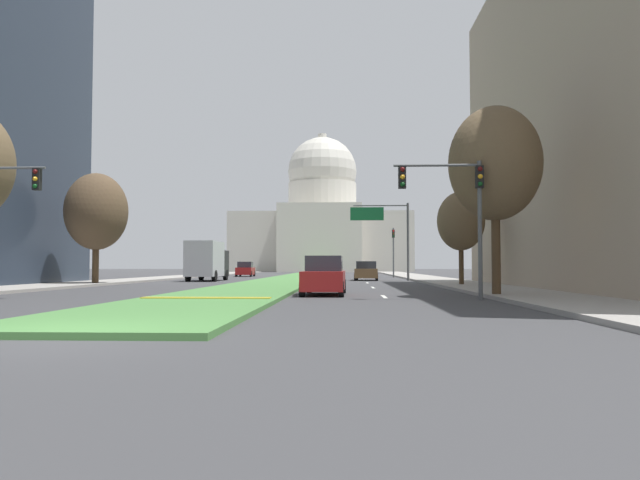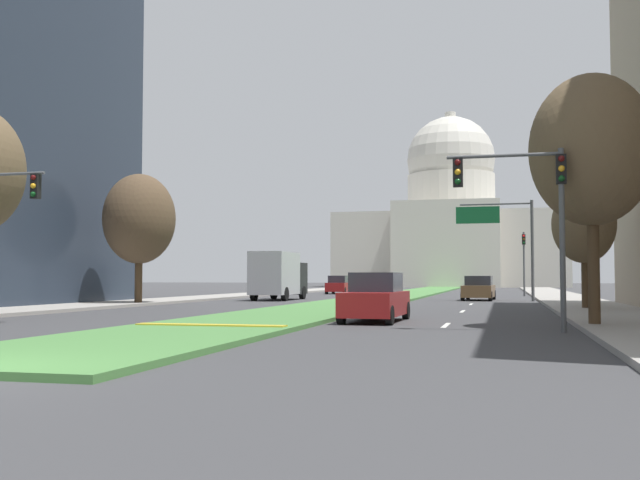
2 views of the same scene
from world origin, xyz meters
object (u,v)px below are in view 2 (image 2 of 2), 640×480
Objects in this scene: overhead_guide_sign at (504,230)px; sedan_lead_stopped at (376,299)px; traffic_light_near_right at (531,198)px; sedan_midblock at (479,289)px; capitol_building at (451,226)px; box_truck_delivery at (278,275)px; traffic_light_far_right at (524,255)px; street_tree_left_mid at (139,219)px; sedan_distant at (339,285)px; street_tree_right_mid at (584,225)px; street_tree_right_near at (591,151)px.

sedan_lead_stopped is (-4.42, -23.78, -3.81)m from overhead_guide_sign.
traffic_light_near_right reaches higher than sedan_midblock.
capitol_building is 5.60× the size of box_truck_delivery.
street_tree_left_mid is (-21.15, -24.81, 1.43)m from traffic_light_far_right.
sedan_distant is 19.08m from box_truck_delivery.
street_tree_right_mid is at bearing -85.67° from traffic_light_far_right.
capitol_building is 7.69× the size of sedan_midblock.
sedan_lead_stopped is at bearing -64.91° from box_truck_delivery.
traffic_light_near_right is at bearing -91.20° from traffic_light_far_right.
street_tree_right_near is (1.02, -38.39, 2.07)m from traffic_light_far_right.
overhead_guide_sign reaches higher than sedan_distant.
street_tree_right_near is 1.76× the size of sedan_distant.
capitol_building reaches higher than overhead_guide_sign.
street_tree_right_mid is at bearing -70.52° from sedan_midblock.
capitol_building is 87.61m from street_tree_right_mid.
street_tree_right_near reaches higher than sedan_lead_stopped.
sedan_lead_stopped reaches higher than sedan_distant.
traffic_light_far_right is (9.88, -60.40, -6.58)m from capitol_building.
box_truck_delivery is at bearing -167.93° from sedan_midblock.
street_tree_right_mid is at bearing -75.40° from overhead_guide_sign.
traffic_light_far_right is 26.28m from street_tree_right_mid.
sedan_distant is (-6.55, -55.58, -9.11)m from capitol_building.
traffic_light_near_right is 14.24m from street_tree_right_mid.
capitol_building reaches higher than street_tree_left_mid.
traffic_light_near_right is at bearing -101.45° from street_tree_right_mid.
street_tree_right_mid reaches higher than traffic_light_near_right.
street_tree_right_mid is at bearing 78.55° from traffic_light_near_right.
overhead_guide_sign is at bearing 91.44° from traffic_light_near_right.
traffic_light_near_right is 0.80× the size of overhead_guide_sign.
traffic_light_near_right reaches higher than sedan_lead_stopped.
traffic_light_far_right is 12.85m from overhead_guide_sign.
capitol_building reaches higher than street_tree_right_mid.
street_tree_right_near reaches higher than sedan_midblock.
street_tree_right_near is 1.72× the size of sedan_lead_stopped.
overhead_guide_sign is at bearing 79.48° from sedan_lead_stopped.
street_tree_right_mid is at bearing 52.33° from sedan_lead_stopped.
traffic_light_near_right is at bearing -70.88° from sedan_distant.
traffic_light_far_right reaches higher than sedan_lead_stopped.
sedan_distant is at bearing 111.99° from street_tree_right_near.
overhead_guide_sign is 15.20m from box_truck_delivery.
overhead_guide_sign is 0.90× the size of street_tree_left_mid.
street_tree_right_mid is (2.83, 13.96, 0.16)m from traffic_light_near_right.
street_tree_right_near reaches higher than street_tree_left_mid.
street_tree_left_mid is (-22.17, 13.58, -0.63)m from street_tree_right_near.
box_truck_delivery reaches higher than sedan_midblock.
overhead_guide_sign reaches higher than sedan_midblock.
box_truck_delivery is (-18.35, 11.96, -2.28)m from street_tree_right_mid.
street_tree_left_mid reaches higher than sedan_lead_stopped.
box_truck_delivery is (0.07, -19.06, 0.89)m from sedan_distant.
sedan_midblock is at bearing -84.72° from capitol_building.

